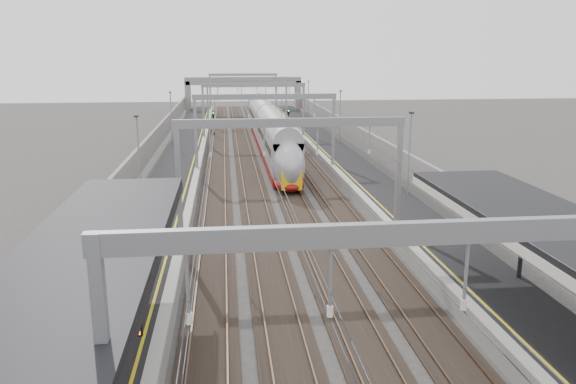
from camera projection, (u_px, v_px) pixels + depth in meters
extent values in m
cube|color=black|center=(181.00, 167.00, 54.10)|extent=(4.00, 120.00, 1.00)
cube|color=black|center=(344.00, 163.00, 55.83)|extent=(4.00, 120.00, 1.00)
cube|color=black|center=(217.00, 171.00, 54.59)|extent=(2.40, 140.00, 0.08)
cube|color=brown|center=(210.00, 170.00, 54.49)|extent=(0.07, 140.00, 0.14)
cube|color=brown|center=(225.00, 170.00, 54.65)|extent=(0.07, 140.00, 0.14)
cube|color=black|center=(248.00, 170.00, 54.91)|extent=(2.40, 140.00, 0.08)
cube|color=brown|center=(241.00, 169.00, 54.81)|extent=(0.07, 140.00, 0.14)
cube|color=brown|center=(256.00, 169.00, 54.97)|extent=(0.07, 140.00, 0.14)
cube|color=black|center=(279.00, 169.00, 55.24)|extent=(2.40, 140.00, 0.08)
cube|color=brown|center=(271.00, 169.00, 55.14)|extent=(0.07, 140.00, 0.14)
cube|color=brown|center=(286.00, 168.00, 55.30)|extent=(0.07, 140.00, 0.14)
cube|color=black|center=(309.00, 169.00, 55.56)|extent=(2.40, 140.00, 0.08)
cube|color=brown|center=(302.00, 168.00, 55.46)|extent=(0.07, 140.00, 0.14)
cube|color=brown|center=(316.00, 168.00, 55.62)|extent=(0.07, 140.00, 0.14)
cube|color=gray|center=(106.00, 381.00, 11.88)|extent=(0.28, 0.28, 6.60)
cube|color=gray|center=(401.00, 234.00, 11.83)|extent=(13.00, 0.25, 0.50)
cube|color=gray|center=(179.00, 179.00, 31.18)|extent=(0.28, 0.28, 6.60)
cube|color=gray|center=(399.00, 174.00, 32.55)|extent=(0.28, 0.28, 6.60)
cube|color=gray|center=(291.00, 123.00, 31.14)|extent=(13.00, 0.25, 0.50)
cube|color=gray|center=(196.00, 132.00, 50.48)|extent=(0.28, 0.28, 6.60)
cube|color=gray|center=(333.00, 130.00, 51.85)|extent=(0.28, 0.28, 6.60)
cube|color=gray|center=(265.00, 97.00, 50.44)|extent=(13.00, 0.25, 0.50)
cube|color=gray|center=(203.00, 110.00, 69.79)|extent=(0.28, 0.28, 6.60)
cube|color=gray|center=(303.00, 109.00, 71.15)|extent=(0.28, 0.28, 6.60)
cube|color=gray|center=(253.00, 85.00, 69.75)|extent=(13.00, 0.25, 0.50)
cube|color=gray|center=(208.00, 98.00, 89.09)|extent=(0.28, 0.28, 6.60)
cube|color=gray|center=(286.00, 98.00, 90.46)|extent=(0.28, 0.28, 6.60)
cube|color=gray|center=(247.00, 79.00, 89.05)|extent=(13.00, 0.25, 0.50)
cube|color=gray|center=(210.00, 91.00, 106.47)|extent=(0.28, 0.28, 6.60)
cube|color=gray|center=(276.00, 91.00, 107.83)|extent=(0.28, 0.28, 6.60)
cube|color=gray|center=(243.00, 75.00, 106.42)|extent=(13.00, 0.25, 0.50)
cylinder|color=#262628|center=(216.00, 110.00, 58.12)|extent=(0.03, 140.00, 0.03)
cylinder|color=#262628|center=(245.00, 109.00, 58.44)|extent=(0.03, 140.00, 0.03)
cylinder|color=#262628|center=(274.00, 109.00, 58.77)|extent=(0.03, 140.00, 0.03)
cylinder|color=#262628|center=(302.00, 109.00, 59.09)|extent=(0.03, 140.00, 0.03)
cube|color=black|center=(33.00, 328.00, 12.46)|extent=(4.40, 30.00, 0.24)
cylinder|color=black|center=(83.00, 252.00, 23.40)|extent=(0.20, 0.20, 4.00)
cube|color=black|center=(109.00, 327.00, 13.71)|extent=(1.60, 0.15, 0.55)
cube|color=orange|center=(108.00, 328.00, 13.64)|extent=(1.50, 0.02, 0.42)
cylinder|color=black|center=(523.00, 236.00, 25.50)|extent=(0.20, 0.20, 4.00)
cube|color=slate|center=(243.00, 81.00, 106.70)|extent=(22.00, 2.20, 1.40)
cube|color=slate|center=(188.00, 98.00, 106.30)|extent=(1.00, 2.20, 6.20)
cube|color=slate|center=(298.00, 97.00, 108.57)|extent=(1.00, 2.20, 6.20)
cube|color=slate|center=(146.00, 156.00, 53.49)|extent=(0.30, 120.00, 3.20)
cube|color=slate|center=(375.00, 152.00, 55.92)|extent=(0.30, 120.00, 3.20)
cube|color=maroon|center=(276.00, 159.00, 57.66)|extent=(2.64, 22.47, 0.78)
cube|color=#949599|center=(276.00, 141.00, 57.22)|extent=(2.64, 22.47, 2.93)
cube|color=black|center=(284.00, 178.00, 50.14)|extent=(1.95, 2.34, 0.49)
cube|color=maroon|center=(262.00, 130.00, 79.73)|extent=(2.64, 22.47, 0.78)
cube|color=#949599|center=(261.00, 117.00, 79.29)|extent=(2.64, 22.47, 2.93)
cube|color=black|center=(266.00, 141.00, 72.21)|extent=(1.95, 2.34, 0.49)
ellipsoid|color=#949599|center=(289.00, 165.00, 46.25)|extent=(2.64, 5.08, 4.10)
cube|color=yellow|center=(292.00, 181.00, 44.44)|extent=(1.66, 0.12, 1.47)
cube|color=black|center=(291.00, 162.00, 44.51)|extent=(1.56, 0.56, 0.92)
cylinder|color=black|center=(214.00, 126.00, 77.35)|extent=(0.12, 0.12, 3.00)
cube|color=black|center=(213.00, 114.00, 76.97)|extent=(0.32, 0.22, 0.75)
sphere|color=#0CE526|center=(213.00, 113.00, 76.80)|extent=(0.16, 0.16, 0.16)
cylinder|color=black|center=(274.00, 124.00, 79.06)|extent=(0.12, 0.12, 3.00)
cube|color=black|center=(274.00, 113.00, 78.68)|extent=(0.32, 0.22, 0.75)
sphere|color=red|center=(274.00, 112.00, 78.52)|extent=(0.16, 0.16, 0.16)
cylinder|color=black|center=(288.00, 123.00, 80.42)|extent=(0.12, 0.12, 3.00)
cube|color=black|center=(288.00, 112.00, 80.04)|extent=(0.32, 0.22, 0.75)
sphere|color=#0CE526|center=(289.00, 111.00, 79.88)|extent=(0.16, 0.16, 0.16)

